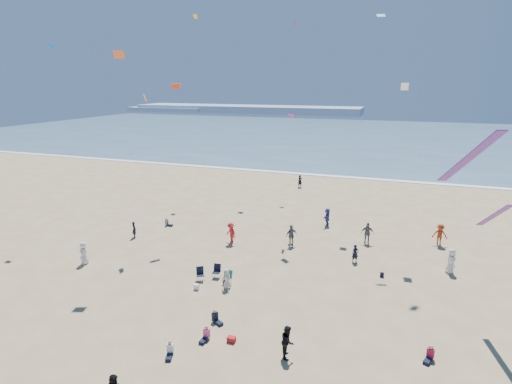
% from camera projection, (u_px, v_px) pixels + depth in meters
% --- Properties ---
extents(ground, '(220.00, 220.00, 0.00)m').
position_uv_depth(ground, '(167.00, 363.00, 20.27)').
color(ground, tan).
rests_on(ground, ground).
extents(ocean, '(220.00, 100.00, 0.06)m').
position_uv_depth(ocean, '(356.00, 136.00, 106.75)').
color(ocean, '#476B84').
rests_on(ocean, ground).
extents(surf_line, '(220.00, 1.20, 0.08)m').
position_uv_depth(surf_line, '(323.00, 175.00, 61.23)').
color(surf_line, white).
rests_on(surf_line, ground).
extents(headland_far, '(110.00, 20.00, 3.20)m').
position_uv_depth(headland_far, '(246.00, 109.00, 193.75)').
color(headland_far, '#7A8EA8').
rests_on(headland_far, ground).
extents(headland_near, '(40.00, 14.00, 2.00)m').
position_uv_depth(headland_near, '(169.00, 109.00, 202.11)').
color(headland_near, '#7A8EA8').
rests_on(headland_near, ground).
extents(standing_flyers, '(27.78, 41.02, 1.93)m').
position_uv_depth(standing_flyers, '(310.00, 254.00, 31.06)').
color(standing_flyers, black).
rests_on(standing_flyers, ground).
extents(seated_group, '(24.25, 17.75, 0.84)m').
position_uv_depth(seated_group, '(226.00, 300.00, 25.30)').
color(seated_group, white).
rests_on(seated_group, ground).
extents(chair_cluster, '(2.79, 1.54, 1.00)m').
position_uv_depth(chair_cluster, '(214.00, 274.00, 28.53)').
color(chair_cluster, black).
rests_on(chair_cluster, ground).
extents(white_tote, '(0.35, 0.20, 0.40)m').
position_uv_depth(white_tote, '(196.00, 287.00, 27.40)').
color(white_tote, white).
rests_on(white_tote, ground).
extents(black_backpack, '(0.30, 0.22, 0.38)m').
position_uv_depth(black_backpack, '(226.00, 283.00, 28.00)').
color(black_backpack, black).
rests_on(black_backpack, ground).
extents(cooler, '(0.45, 0.30, 0.30)m').
position_uv_depth(cooler, '(231.00, 339.00, 21.87)').
color(cooler, '#B0191A').
rests_on(cooler, ground).
extents(navy_bag, '(0.28, 0.18, 0.34)m').
position_uv_depth(navy_bag, '(382.00, 275.00, 29.20)').
color(navy_bag, black).
rests_on(navy_bag, ground).
extents(kites_aloft, '(44.98, 44.23, 30.35)m').
position_uv_depth(kites_aloft, '(388.00, 77.00, 26.25)').
color(kites_aloft, white).
rests_on(kites_aloft, ground).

